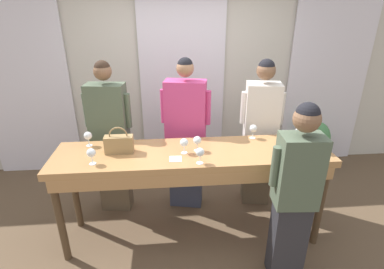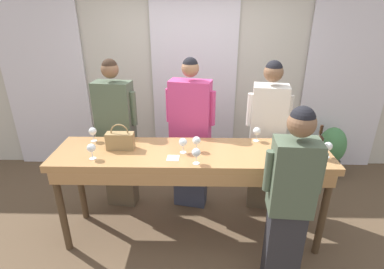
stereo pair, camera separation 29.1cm
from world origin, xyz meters
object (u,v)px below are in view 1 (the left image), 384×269
(tasting_bar, at_px, (193,162))
(wine_glass_center_right, at_px, (299,131))
(wine_glass_front_mid, at_px, (323,140))
(wine_glass_front_left, at_px, (197,141))
(wine_glass_front_right, at_px, (184,143))
(guest_pink_top, at_px, (186,136))
(guest_cream_sweater, at_px, (260,134))
(wine_glass_center_left, at_px, (253,129))
(potted_plant, at_px, (316,144))
(wine_glass_back_mid, at_px, (88,136))
(wine_bottle, at_px, (315,140))
(handbag, at_px, (119,144))
(wine_glass_center_mid, at_px, (91,153))
(wine_glass_back_left, at_px, (200,153))
(guest_olive_jacket, at_px, (111,139))
(host_pouring, at_px, (295,194))

(tasting_bar, relative_size, wine_glass_center_right, 17.73)
(wine_glass_front_mid, bearing_deg, wine_glass_front_left, 175.23)
(wine_glass_front_right, bearing_deg, guest_pink_top, 84.71)
(guest_pink_top, xyz_separation_m, guest_cream_sweater, (0.88, 0.00, -0.01))
(wine_glass_center_left, height_order, potted_plant, wine_glass_center_left)
(guest_cream_sweater, bearing_deg, potted_plant, 32.41)
(wine_glass_back_mid, height_order, potted_plant, wine_glass_back_mid)
(tasting_bar, xyz_separation_m, guest_cream_sweater, (0.85, 0.58, 0.01))
(wine_glass_center_left, distance_m, guest_cream_sweater, 0.40)
(wine_bottle, xyz_separation_m, handbag, (-1.87, 0.14, -0.03))
(wine_bottle, relative_size, wine_glass_center_mid, 2.13)
(wine_glass_back_left, bearing_deg, handbag, 159.16)
(guest_cream_sweater, height_order, potted_plant, guest_cream_sweater)
(handbag, height_order, guest_cream_sweater, guest_cream_sweater)
(wine_glass_back_mid, bearing_deg, guest_olive_jacket, 66.70)
(wine_glass_back_mid, distance_m, guest_olive_jacket, 0.42)
(wine_glass_center_mid, relative_size, wine_glass_back_left, 1.00)
(tasting_bar, height_order, wine_glass_center_mid, wine_glass_center_mid)
(guest_cream_sweater, bearing_deg, wine_bottle, -64.39)
(wine_bottle, bearing_deg, guest_cream_sweater, 115.61)
(tasting_bar, xyz_separation_m, potted_plant, (1.98, 1.29, -0.51))
(wine_glass_front_mid, relative_size, wine_glass_center_left, 1.00)
(wine_bottle, height_order, guest_cream_sweater, guest_cream_sweater)
(wine_glass_back_mid, bearing_deg, wine_glass_front_right, -14.58)
(wine_glass_front_mid, distance_m, wine_glass_center_left, 0.69)
(handbag, height_order, guest_olive_jacket, guest_olive_jacket)
(guest_olive_jacket, bearing_deg, wine_glass_back_left, -40.91)
(handbag, height_order, wine_glass_front_right, handbag)
(tasting_bar, height_order, guest_pink_top, guest_pink_top)
(wine_glass_front_mid, distance_m, wine_glass_back_mid, 2.31)
(host_pouring, bearing_deg, potted_plant, 57.89)
(wine_glass_front_right, relative_size, guest_pink_top, 0.08)
(wine_glass_center_left, relative_size, wine_glass_center_right, 1.00)
(wine_glass_front_left, bearing_deg, wine_glass_center_mid, -169.32)
(wine_glass_back_left, bearing_deg, guest_pink_top, 95.15)
(wine_glass_front_mid, distance_m, host_pouring, 0.73)
(wine_glass_front_right, bearing_deg, wine_glass_center_mid, -170.28)
(wine_glass_center_left, xyz_separation_m, guest_cream_sweater, (0.18, 0.30, -0.20))
(wine_glass_front_right, bearing_deg, guest_olive_jacket, 143.66)
(handbag, relative_size, wine_glass_center_mid, 1.78)
(wine_glass_center_right, xyz_separation_m, guest_olive_jacket, (-2.00, 0.42, -0.19))
(tasting_bar, relative_size, wine_glass_front_right, 17.73)
(wine_glass_front_mid, height_order, wine_glass_front_right, same)
(host_pouring, bearing_deg, guest_cream_sweater, 87.52)
(wine_glass_center_left, distance_m, potted_plant, 1.81)
(handbag, distance_m, wine_glass_center_mid, 0.30)
(wine_glass_back_left, distance_m, wine_glass_back_mid, 1.17)
(wine_bottle, xyz_separation_m, potted_plant, (0.81, 1.38, -0.73))
(wine_glass_front_mid, distance_m, wine_glass_center_right, 0.27)
(wine_glass_center_mid, height_order, wine_glass_back_mid, same)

